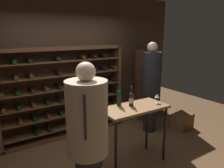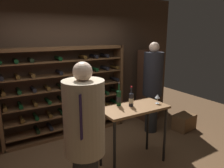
{
  "view_description": "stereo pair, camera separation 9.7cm",
  "coord_description": "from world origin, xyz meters",
  "px_view_note": "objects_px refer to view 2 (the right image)",
  "views": [
    {
      "loc": [
        -1.55,
        -2.62,
        2.11
      ],
      "look_at": [
        0.22,
        0.15,
        1.32
      ],
      "focal_mm": 33.94,
      "sensor_mm": 36.0,
      "label": 1
    },
    {
      "loc": [
        -1.47,
        -2.67,
        2.11
      ],
      "look_at": [
        0.22,
        0.15,
        1.32
      ],
      "focal_mm": 33.94,
      "sensor_mm": 36.0,
      "label": 2
    }
  ],
  "objects_px": {
    "wine_crate": "(184,122)",
    "tasting_table": "(134,115)",
    "person_guest_blue_shirt": "(85,135)",
    "display_cabinet": "(148,85)",
    "wine_bottle_red_label": "(119,98)",
    "wine_rack": "(67,93)",
    "person_guest_plum_blouse": "(153,84)",
    "wine_bottle_amber_reserve": "(131,99)",
    "wine_glass_stemmed_left": "(158,97)"
  },
  "relations": [
    {
      "from": "wine_crate",
      "to": "tasting_table",
      "type": "bearing_deg",
      "value": -165.59
    },
    {
      "from": "person_guest_blue_shirt",
      "to": "display_cabinet",
      "type": "xyz_separation_m",
      "value": [
        2.52,
        1.87,
        -0.14
      ]
    },
    {
      "from": "tasting_table",
      "to": "wine_bottle_red_label",
      "type": "xyz_separation_m",
      "value": [
        -0.17,
        0.18,
        0.27
      ]
    },
    {
      "from": "wine_bottle_red_label",
      "to": "tasting_table",
      "type": "bearing_deg",
      "value": -46.1
    },
    {
      "from": "wine_rack",
      "to": "tasting_table",
      "type": "xyz_separation_m",
      "value": [
        0.55,
        -1.56,
        -0.07
      ]
    },
    {
      "from": "person_guest_plum_blouse",
      "to": "wine_crate",
      "type": "xyz_separation_m",
      "value": [
        0.7,
        -0.32,
        -0.91
      ]
    },
    {
      "from": "person_guest_blue_shirt",
      "to": "wine_bottle_amber_reserve",
      "type": "relative_size",
      "value": 5.59
    },
    {
      "from": "wine_rack",
      "to": "wine_glass_stemmed_left",
      "type": "relative_size",
      "value": 16.76
    },
    {
      "from": "wine_crate",
      "to": "wine_bottle_amber_reserve",
      "type": "relative_size",
      "value": 1.47
    },
    {
      "from": "wine_bottle_amber_reserve",
      "to": "wine_bottle_red_label",
      "type": "height_order",
      "value": "wine_bottle_red_label"
    },
    {
      "from": "wine_bottle_amber_reserve",
      "to": "wine_bottle_red_label",
      "type": "bearing_deg",
      "value": 141.45
    },
    {
      "from": "person_guest_plum_blouse",
      "to": "wine_glass_stemmed_left",
      "type": "xyz_separation_m",
      "value": [
        -0.63,
        -0.83,
        0.03
      ]
    },
    {
      "from": "display_cabinet",
      "to": "wine_glass_stemmed_left",
      "type": "bearing_deg",
      "value": -125.8
    },
    {
      "from": "wine_rack",
      "to": "person_guest_plum_blouse",
      "type": "xyz_separation_m",
      "value": [
        1.61,
        -0.79,
        0.16
      ]
    },
    {
      "from": "person_guest_plum_blouse",
      "to": "display_cabinet",
      "type": "relative_size",
      "value": 1.12
    },
    {
      "from": "tasting_table",
      "to": "person_guest_plum_blouse",
      "type": "height_order",
      "value": "person_guest_plum_blouse"
    },
    {
      "from": "wine_glass_stemmed_left",
      "to": "person_guest_blue_shirt",
      "type": "bearing_deg",
      "value": -163.82
    },
    {
      "from": "wine_crate",
      "to": "wine_bottle_red_label",
      "type": "height_order",
      "value": "wine_bottle_red_label"
    },
    {
      "from": "person_guest_blue_shirt",
      "to": "wine_crate",
      "type": "height_order",
      "value": "person_guest_blue_shirt"
    },
    {
      "from": "wine_bottle_red_label",
      "to": "wine_crate",
      "type": "bearing_deg",
      "value": 8.16
    },
    {
      "from": "wine_rack",
      "to": "wine_bottle_amber_reserve",
      "type": "xyz_separation_m",
      "value": [
        0.53,
        -1.51,
        0.19
      ]
    },
    {
      "from": "wine_bottle_amber_reserve",
      "to": "wine_glass_stemmed_left",
      "type": "bearing_deg",
      "value": -14.1
    },
    {
      "from": "person_guest_plum_blouse",
      "to": "wine_glass_stemmed_left",
      "type": "height_order",
      "value": "person_guest_plum_blouse"
    },
    {
      "from": "wine_rack",
      "to": "display_cabinet",
      "type": "bearing_deg",
      "value": -5.09
    },
    {
      "from": "wine_rack",
      "to": "display_cabinet",
      "type": "xyz_separation_m",
      "value": [
        2.02,
        -0.18,
        -0.06
      ]
    },
    {
      "from": "wine_crate",
      "to": "wine_bottle_red_label",
      "type": "bearing_deg",
      "value": -171.84
    },
    {
      "from": "tasting_table",
      "to": "wine_crate",
      "type": "distance_m",
      "value": 1.94
    },
    {
      "from": "person_guest_blue_shirt",
      "to": "wine_rack",
      "type": "bearing_deg",
      "value": 47.18
    },
    {
      "from": "wine_rack",
      "to": "display_cabinet",
      "type": "height_order",
      "value": "wine_rack"
    },
    {
      "from": "display_cabinet",
      "to": "wine_bottle_amber_reserve",
      "type": "xyz_separation_m",
      "value": [
        -1.48,
        -1.33,
        0.24
      ]
    },
    {
      "from": "person_guest_blue_shirt",
      "to": "wine_crate",
      "type": "bearing_deg",
      "value": -10.66
    },
    {
      "from": "tasting_table",
      "to": "wine_bottle_amber_reserve",
      "type": "distance_m",
      "value": 0.26
    },
    {
      "from": "person_guest_plum_blouse",
      "to": "wine_crate",
      "type": "relative_size",
      "value": 4.05
    },
    {
      "from": "tasting_table",
      "to": "wine_crate",
      "type": "relative_size",
      "value": 2.24
    },
    {
      "from": "person_guest_plum_blouse",
      "to": "wine_bottle_red_label",
      "type": "height_order",
      "value": "person_guest_plum_blouse"
    },
    {
      "from": "display_cabinet",
      "to": "wine_bottle_amber_reserve",
      "type": "relative_size",
      "value": 5.3
    },
    {
      "from": "person_guest_blue_shirt",
      "to": "tasting_table",
      "type": "bearing_deg",
      "value": -4.23
    },
    {
      "from": "wine_rack",
      "to": "person_guest_blue_shirt",
      "type": "xyz_separation_m",
      "value": [
        -0.5,
        -2.05,
        0.08
      ]
    },
    {
      "from": "person_guest_blue_shirt",
      "to": "wine_bottle_red_label",
      "type": "bearing_deg",
      "value": 7.84
    },
    {
      "from": "tasting_table",
      "to": "wine_bottle_red_label",
      "type": "bearing_deg",
      "value": 133.9
    },
    {
      "from": "wine_bottle_amber_reserve",
      "to": "wine_glass_stemmed_left",
      "type": "distance_m",
      "value": 0.46
    },
    {
      "from": "person_guest_plum_blouse",
      "to": "wine_crate",
      "type": "bearing_deg",
      "value": -83.54
    },
    {
      "from": "tasting_table",
      "to": "wine_glass_stemmed_left",
      "type": "height_order",
      "value": "wine_glass_stemmed_left"
    },
    {
      "from": "person_guest_plum_blouse",
      "to": "wine_rack",
      "type": "bearing_deg",
      "value": 94.84
    },
    {
      "from": "wine_rack",
      "to": "wine_glass_stemmed_left",
      "type": "xyz_separation_m",
      "value": [
        0.98,
        -1.62,
        0.18
      ]
    },
    {
      "from": "person_guest_blue_shirt",
      "to": "wine_glass_stemmed_left",
      "type": "height_order",
      "value": "person_guest_blue_shirt"
    },
    {
      "from": "wine_crate",
      "to": "wine_glass_stemmed_left",
      "type": "bearing_deg",
      "value": -159.0
    },
    {
      "from": "display_cabinet",
      "to": "wine_bottle_red_label",
      "type": "bearing_deg",
      "value": -143.65
    },
    {
      "from": "wine_bottle_amber_reserve",
      "to": "wine_bottle_red_label",
      "type": "relative_size",
      "value": 0.88
    },
    {
      "from": "wine_bottle_red_label",
      "to": "wine_glass_stemmed_left",
      "type": "height_order",
      "value": "wine_bottle_red_label"
    }
  ]
}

